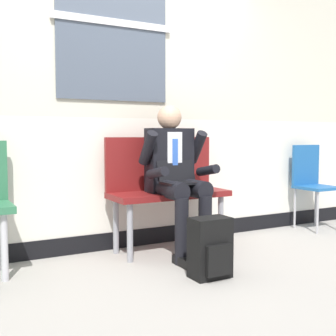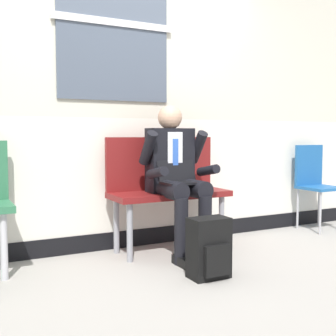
{
  "view_description": "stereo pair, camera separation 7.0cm",
  "coord_description": "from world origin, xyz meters",
  "px_view_note": "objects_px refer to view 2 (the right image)",
  "views": [
    {
      "loc": [
        -1.57,
        -2.9,
        1.02
      ],
      "look_at": [
        0.12,
        0.21,
        0.75
      ],
      "focal_mm": 46.61,
      "sensor_mm": 36.0,
      "label": 1
    },
    {
      "loc": [
        -1.51,
        -2.93,
        1.02
      ],
      "look_at": [
        0.12,
        0.21,
        0.75
      ],
      "focal_mm": 46.61,
      "sensor_mm": 36.0,
      "label": 2
    }
  ],
  "objects_px": {
    "person_seated": "(177,174)",
    "folding_chair": "(315,179)",
    "backpack": "(209,249)",
    "bench_with_person": "(166,184)"
  },
  "relations": [
    {
      "from": "bench_with_person",
      "to": "person_seated",
      "type": "distance_m",
      "value": 0.23
    },
    {
      "from": "person_seated",
      "to": "backpack",
      "type": "height_order",
      "value": "person_seated"
    },
    {
      "from": "person_seated",
      "to": "folding_chair",
      "type": "distance_m",
      "value": 1.84
    },
    {
      "from": "person_seated",
      "to": "backpack",
      "type": "distance_m",
      "value": 0.81
    },
    {
      "from": "backpack",
      "to": "folding_chair",
      "type": "bearing_deg",
      "value": 24.38
    },
    {
      "from": "bench_with_person",
      "to": "person_seated",
      "type": "height_order",
      "value": "person_seated"
    },
    {
      "from": "person_seated",
      "to": "backpack",
      "type": "relative_size",
      "value": 2.95
    },
    {
      "from": "bench_with_person",
      "to": "folding_chair",
      "type": "xyz_separation_m",
      "value": [
        1.82,
        0.01,
        -0.04
      ]
    },
    {
      "from": "bench_with_person",
      "to": "folding_chair",
      "type": "distance_m",
      "value": 1.82
    },
    {
      "from": "backpack",
      "to": "folding_chair",
      "type": "xyz_separation_m",
      "value": [
        1.91,
        0.87,
        0.33
      ]
    }
  ]
}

